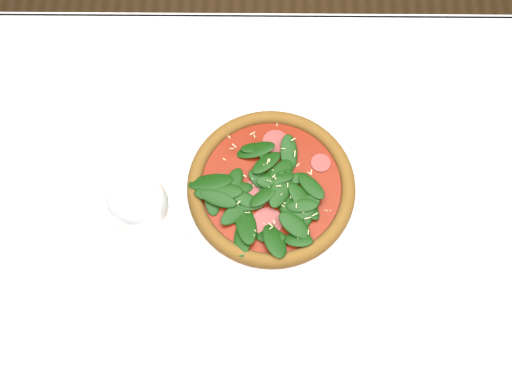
{
  "coord_description": "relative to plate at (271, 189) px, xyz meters",
  "views": [
    {
      "loc": [
        -0.05,
        -0.29,
        1.6
      ],
      "look_at": [
        -0.06,
        0.04,
        0.77
      ],
      "focal_mm": 40.0,
      "sensor_mm": 36.0,
      "label": 1
    }
  ],
  "objects": [
    {
      "name": "pizza",
      "position": [
        -0.0,
        0.0,
        0.02
      ],
      "size": [
        0.35,
        0.35,
        0.03
      ],
      "rotation": [
        0.0,
        0.0,
        0.4
      ],
      "color": "brown",
      "rests_on": "plate"
    },
    {
      "name": "saucer_near",
      "position": [
        0.31,
        -0.14,
        -0.0
      ],
      "size": [
        0.14,
        0.14,
        0.01
      ],
      "color": "white",
      "rests_on": "dining_table"
    },
    {
      "name": "saucer_far",
      "position": [
        0.3,
        0.1,
        -0.0
      ],
      "size": [
        0.13,
        0.13,
        0.01
      ],
      "color": "white",
      "rests_on": "dining_table"
    },
    {
      "name": "plate",
      "position": [
        0.0,
        0.0,
        0.0
      ],
      "size": [
        0.31,
        0.31,
        0.01
      ],
      "color": "white",
      "rests_on": "dining_table"
    },
    {
      "name": "ground",
      "position": [
        0.03,
        -0.05,
        -0.76
      ],
      "size": [
        6.0,
        6.0,
        0.0
      ],
      "primitive_type": "plane",
      "color": "brown",
      "rests_on": "ground"
    },
    {
      "name": "wine_glass",
      "position": [
        -0.18,
        -0.08,
        0.14
      ],
      "size": [
        0.09,
        0.09,
        0.21
      ],
      "color": "white",
      "rests_on": "dining_table"
    },
    {
      "name": "dining_table",
      "position": [
        0.03,
        -0.05,
        -0.11
      ],
      "size": [
        1.21,
        0.81,
        0.75
      ],
      "color": "silver",
      "rests_on": "ground"
    }
  ]
}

